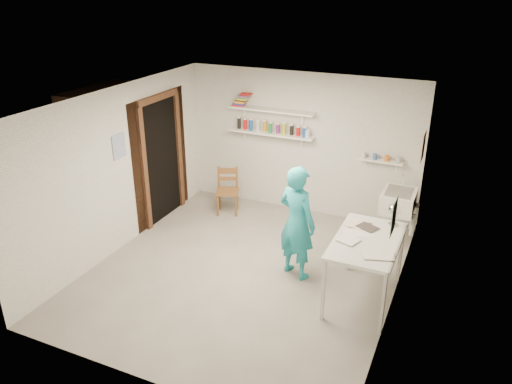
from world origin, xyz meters
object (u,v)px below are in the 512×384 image
at_px(desk_lamp, 395,210).
at_px(man, 297,222).
at_px(work_table, 364,270).
at_px(belfast_sink, 398,201).
at_px(wooden_chair, 227,192).
at_px(wall_clock, 297,197).

bearing_deg(desk_lamp, man, -165.42).
bearing_deg(work_table, desk_lamp, 67.58).
height_order(belfast_sink, wooden_chair, belfast_sink).
bearing_deg(wooden_chair, work_table, -52.11).
bearing_deg(work_table, wall_clock, 158.74).
bearing_deg(man, wall_clock, -47.57).
height_order(belfast_sink, man, man).
distance_m(wooden_chair, work_table, 3.13).
bearing_deg(belfast_sink, wooden_chair, -177.83).
relative_size(man, desk_lamp, 9.86).
relative_size(man, wall_clock, 5.56).
distance_m(belfast_sink, wall_clock, 1.75).
distance_m(wall_clock, work_table, 1.29).
distance_m(man, desk_lamp, 1.26).
distance_m(wooden_chair, desk_lamp, 3.18).
relative_size(wooden_chair, work_table, 0.62).
bearing_deg(man, wooden_chair, -16.71).
xyz_separation_m(man, work_table, (0.98, -0.21, -0.36)).
height_order(belfast_sink, wall_clock, wall_clock).
distance_m(wall_clock, desk_lamp, 1.27).
bearing_deg(wall_clock, wooden_chair, 166.51).
relative_size(wall_clock, wooden_chair, 0.36).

